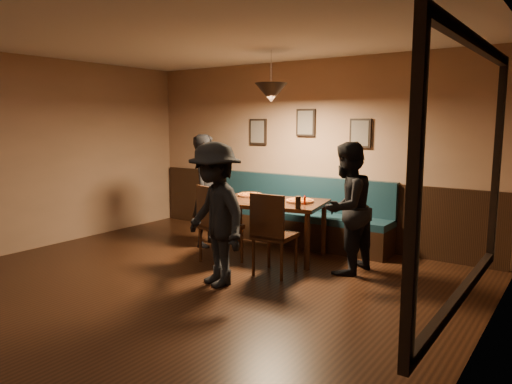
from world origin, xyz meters
TOP-DOWN VIEW (x-y plane):
  - floor at (0.00, 0.00)m, footprint 7.00×7.00m
  - ceiling at (0.00, 0.00)m, footprint 7.00×7.00m
  - wall_back at (0.00, 3.50)m, footprint 6.00×0.00m
  - wall_right at (3.00, 0.00)m, footprint 0.00×7.00m
  - wainscot at (0.00, 3.47)m, footprint 5.88×0.06m
  - booth_bench at (0.00, 3.20)m, footprint 3.00×0.60m
  - window_frame at (2.96, 0.50)m, footprint 0.06×2.56m
  - window_glass at (2.93, 0.50)m, footprint 0.00×2.40m
  - picture_left at (-0.90, 3.47)m, footprint 0.32×0.04m
  - picture_center at (0.00, 3.47)m, footprint 0.32×0.04m
  - picture_right at (0.90, 3.47)m, footprint 0.32×0.04m
  - pendant_lamp at (0.09, 2.35)m, footprint 0.44×0.44m
  - dining_table at (0.09, 2.35)m, footprint 1.63×1.22m
  - chair_near_left at (-0.28, 1.72)m, footprint 0.57×0.57m
  - chair_near_right at (0.57, 1.72)m, footprint 0.48×0.48m
  - diner_left at (-1.03, 2.31)m, footprint 0.56×0.70m
  - diner_right at (1.25, 2.28)m, footprint 0.71×0.86m
  - diner_front at (0.22, 1.01)m, footprint 1.21×0.96m
  - pizza_a at (-0.38, 2.51)m, footprint 0.47×0.47m
  - pizza_b at (0.16, 2.17)m, footprint 0.40×0.40m
  - pizza_c at (0.49, 2.47)m, footprint 0.47×0.47m
  - soda_glass at (0.70, 2.04)m, footprint 0.09×0.09m
  - tabasco_bottle at (0.63, 2.34)m, footprint 0.04×0.04m
  - napkin_a at (-0.45, 2.64)m, footprint 0.21×0.21m
  - napkin_b at (-0.50, 2.09)m, footprint 0.17×0.17m
  - cutlery_set at (0.09, 1.94)m, footprint 0.18×0.03m

SIDE VIEW (x-z plane):
  - floor at x=0.00m, z-range 0.00..0.00m
  - dining_table at x=0.09m, z-range 0.00..0.79m
  - wainscot at x=0.00m, z-range 0.00..1.00m
  - booth_bench at x=0.00m, z-range 0.00..1.00m
  - chair_near_right at x=0.57m, z-range 0.00..1.02m
  - chair_near_left at x=-0.28m, z-range 0.00..1.04m
  - cutlery_set at x=0.09m, z-range 0.79..0.79m
  - napkin_b at x=-0.50m, z-range 0.79..0.79m
  - napkin_a at x=-0.45m, z-range 0.79..0.79m
  - pizza_b at x=0.16m, z-range 0.79..0.83m
  - pizza_a at x=-0.38m, z-range 0.79..0.83m
  - pizza_c at x=0.49m, z-range 0.79..0.83m
  - diner_right at x=1.25m, z-range 0.00..1.63m
  - diner_front at x=0.22m, z-range 0.00..1.64m
  - diner_left at x=-1.03m, z-range 0.00..1.68m
  - tabasco_bottle at x=0.63m, z-range 0.79..0.92m
  - soda_glass at x=0.70m, z-range 0.79..0.94m
  - wall_back at x=0.00m, z-range -1.60..4.40m
  - wall_right at x=3.00m, z-range -2.10..4.90m
  - window_frame at x=2.96m, z-range 0.57..2.43m
  - window_glass at x=2.93m, z-range 0.30..2.70m
  - picture_left at x=-0.90m, z-range 1.49..1.91m
  - picture_right at x=0.90m, z-range 1.49..1.91m
  - picture_center at x=0.00m, z-range 1.64..2.06m
  - pendant_lamp at x=0.09m, z-range 2.12..2.38m
  - ceiling at x=0.00m, z-range 2.80..2.80m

